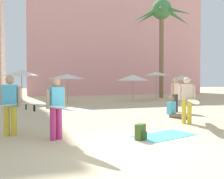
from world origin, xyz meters
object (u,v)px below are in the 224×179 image
at_px(person_near_left, 10,104).
at_px(palm_tree_center, 162,17).
at_px(cafe_umbrella_7, 156,74).
at_px(cafe_umbrella_4, 182,78).
at_px(cafe_umbrella_0, 22,73).
at_px(backpack, 141,132).
at_px(cafe_umbrella_3, 67,76).
at_px(person_mid_left, 175,93).
at_px(person_mid_right, 189,99).
at_px(person_far_left, 174,110).
at_px(cafe_umbrella_5, 133,78).
at_px(person_near_right, 56,106).
at_px(beach_towel, 164,135).

bearing_deg(person_near_left, palm_tree_center, 151.69).
bearing_deg(cafe_umbrella_7, cafe_umbrella_4, 0.29).
distance_m(palm_tree_center, cafe_umbrella_7, 6.43).
relative_size(cafe_umbrella_0, backpack, 5.71).
bearing_deg(cafe_umbrella_7, cafe_umbrella_3, -173.42).
relative_size(cafe_umbrella_0, person_mid_left, 1.37).
bearing_deg(person_mid_left, person_mid_right, 133.98).
xyz_separation_m(cafe_umbrella_3, person_far_left, (3.17, -9.20, -1.63)).
relative_size(cafe_umbrella_5, person_far_left, 2.80).
bearing_deg(backpack, cafe_umbrella_3, 143.93).
bearing_deg(person_near_left, person_near_right, 65.73).
height_order(cafe_umbrella_0, person_far_left, cafe_umbrella_0).
bearing_deg(person_mid_right, cafe_umbrella_4, 176.20).
xyz_separation_m(cafe_umbrella_7, backpack, (-8.03, -13.48, -2.08)).
relative_size(cafe_umbrella_4, person_mid_left, 1.25).
height_order(beach_towel, person_mid_left, person_mid_left).
bearing_deg(person_near_left, person_mid_right, 105.55).
bearing_deg(cafe_umbrella_3, person_near_left, -106.98).
distance_m(cafe_umbrella_4, cafe_umbrella_7, 2.67).
xyz_separation_m(cafe_umbrella_3, person_near_right, (-2.19, -11.95, -1.05)).
relative_size(beach_towel, backpack, 4.24).
height_order(backpack, person_near_right, person_near_right).
relative_size(cafe_umbrella_4, cafe_umbrella_7, 0.89).
relative_size(beach_towel, person_near_right, 0.59).
bearing_deg(palm_tree_center, person_near_left, -132.72).
bearing_deg(person_mid_right, beach_towel, -22.81).
height_order(cafe_umbrella_7, person_near_left, cafe_umbrella_7).
bearing_deg(cafe_umbrella_5, person_near_left, -128.25).
bearing_deg(cafe_umbrella_0, person_far_left, -55.83).
relative_size(cafe_umbrella_5, cafe_umbrella_7, 1.09).
bearing_deg(cafe_umbrella_3, cafe_umbrella_5, -0.37).
bearing_deg(beach_towel, person_mid_right, 37.16).
bearing_deg(person_near_right, cafe_umbrella_3, 138.00).
distance_m(person_near_left, person_far_left, 6.81).
relative_size(cafe_umbrella_4, person_far_left, 2.28).
distance_m(cafe_umbrella_3, person_far_left, 9.86).
relative_size(palm_tree_center, beach_towel, 5.43).
bearing_deg(cafe_umbrella_5, cafe_umbrella_0, 178.55).
xyz_separation_m(person_near_right, person_far_left, (5.37, 2.75, -0.58)).
height_order(person_near_left, person_mid_right, person_mid_right).
distance_m(beach_towel, person_near_left, 4.45).
relative_size(person_mid_right, person_far_left, 2.80).
height_order(cafe_umbrella_4, person_far_left, cafe_umbrella_4).
bearing_deg(person_mid_right, backpack, -28.66).
bearing_deg(person_far_left, beach_towel, -60.87).
distance_m(cafe_umbrella_4, beach_towel, 16.60).
bearing_deg(palm_tree_center, backpack, -121.98).
distance_m(person_near_right, person_near_left, 1.50).
xyz_separation_m(cafe_umbrella_0, backpack, (3.12, -12.75, -1.99)).
height_order(cafe_umbrella_5, person_near_left, cafe_umbrella_5).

